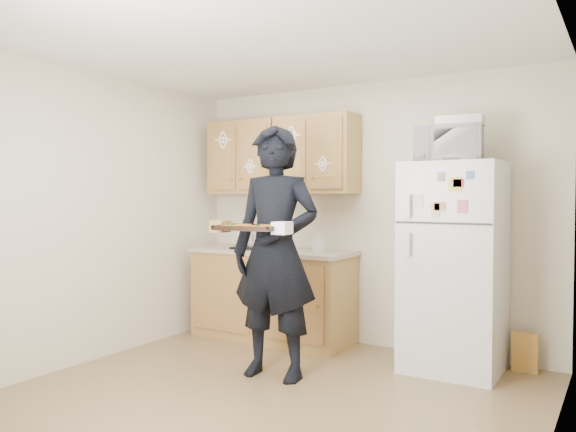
{
  "coord_description": "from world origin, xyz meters",
  "views": [
    {
      "loc": [
        2.16,
        -3.18,
        1.42
      ],
      "look_at": [
        -0.04,
        0.45,
        1.28
      ],
      "focal_mm": 35.0,
      "sensor_mm": 36.0,
      "label": 1
    }
  ],
  "objects": [
    {
      "name": "wall_back",
      "position": [
        0.0,
        1.8,
        1.25
      ],
      "size": [
        3.6,
        0.04,
        2.5
      ],
      "primitive_type": "cube",
      "color": "beige",
      "rests_on": "floor"
    },
    {
      "name": "floor",
      "position": [
        0.0,
        0.0,
        0.0
      ],
      "size": [
        3.6,
        3.6,
        0.0
      ],
      "primitive_type": "plane",
      "color": "brown",
      "rests_on": "ground"
    },
    {
      "name": "upper_cab_right",
      "position": [
        -0.43,
        1.61,
        1.83
      ],
      "size": [
        0.8,
        0.33,
        0.75
      ],
      "primitive_type": "cube",
      "color": "brown",
      "rests_on": "wall_back"
    },
    {
      "name": "wall_front",
      "position": [
        0.0,
        -1.8,
        1.25
      ],
      "size": [
        3.6,
        0.04,
        2.5
      ],
      "primitive_type": "cube",
      "color": "beige",
      "rests_on": "floor"
    },
    {
      "name": "wall_right",
      "position": [
        1.8,
        0.0,
        1.25
      ],
      "size": [
        0.04,
        3.6,
        2.5
      ],
      "primitive_type": "cube",
      "color": "beige",
      "rests_on": "floor"
    },
    {
      "name": "baking_tray",
      "position": [
        -0.23,
        0.22,
        1.19
      ],
      "size": [
        0.5,
        0.39,
        0.04
      ],
      "primitive_type": "cube",
      "rotation": [
        0.0,
        0.0,
        0.1
      ],
      "color": "black",
      "rests_on": "person"
    },
    {
      "name": "dish_rack",
      "position": [
        -1.05,
        1.44,
        0.98
      ],
      "size": [
        0.42,
        0.34,
        0.15
      ],
      "primitive_type": "cube",
      "rotation": [
        0.0,
        0.0,
        0.14
      ],
      "color": "black",
      "rests_on": "countertop"
    },
    {
      "name": "wall_left",
      "position": [
        -1.8,
        0.0,
        1.25
      ],
      "size": [
        0.04,
        3.6,
        2.5
      ],
      "primitive_type": "cube",
      "color": "beige",
      "rests_on": "floor"
    },
    {
      "name": "refrigerator",
      "position": [
        0.95,
        1.43,
        0.85
      ],
      "size": [
        0.75,
        0.7,
        1.7
      ],
      "primitive_type": "cube",
      "color": "silver",
      "rests_on": "floor"
    },
    {
      "name": "person",
      "position": [
        -0.2,
        0.52,
        0.99
      ],
      "size": [
        0.76,
        0.54,
        1.98
      ],
      "primitive_type": "imported",
      "rotation": [
        0.0,
        0.0,
        0.1
      ],
      "color": "black",
      "rests_on": "floor"
    },
    {
      "name": "pizza_back_right",
      "position": [
        -0.13,
        0.3,
        1.2
      ],
      "size": [
        0.16,
        0.16,
        0.02
      ],
      "primitive_type": "cylinder",
      "color": "orange",
      "rests_on": "baking_tray"
    },
    {
      "name": "pizza_front_left",
      "position": [
        -0.33,
        0.13,
        1.2
      ],
      "size": [
        0.16,
        0.16,
        0.02
      ],
      "primitive_type": "cylinder",
      "color": "orange",
      "rests_on": "baking_tray"
    },
    {
      "name": "pizza_front_right",
      "position": [
        -0.11,
        0.15,
        1.2
      ],
      "size": [
        0.16,
        0.16,
        0.02
      ],
      "primitive_type": "cylinder",
      "color": "orange",
      "rests_on": "baking_tray"
    },
    {
      "name": "cereal_box",
      "position": [
        1.47,
        1.67,
        0.16
      ],
      "size": [
        0.2,
        0.07,
        0.32
      ],
      "primitive_type": "cube",
      "color": "#EAD352",
      "rests_on": "floor"
    },
    {
      "name": "upper_cab_left",
      "position": [
        -1.25,
        1.61,
        1.83
      ],
      "size": [
        0.8,
        0.33,
        0.75
      ],
      "primitive_type": "cube",
      "color": "brown",
      "rests_on": "wall_back"
    },
    {
      "name": "pizza_back_left",
      "position": [
        -0.34,
        0.28,
        1.2
      ],
      "size": [
        0.16,
        0.16,
        0.02
      ],
      "primitive_type": "cylinder",
      "color": "orange",
      "rests_on": "baking_tray"
    },
    {
      "name": "soap_bottle",
      "position": [
        -0.29,
        1.4,
        1.0
      ],
      "size": [
        0.09,
        0.1,
        0.19
      ],
      "primitive_type": "imported",
      "rotation": [
        0.0,
        0.0,
        -0.06
      ],
      "color": "silver",
      "rests_on": "countertop"
    },
    {
      "name": "ceiling",
      "position": [
        0.0,
        0.0,
        2.5
      ],
      "size": [
        3.6,
        3.6,
        0.0
      ],
      "primitive_type": "plane",
      "color": "white",
      "rests_on": "wall_back"
    },
    {
      "name": "base_cabinet",
      "position": [
        -0.85,
        1.48,
        0.43
      ],
      "size": [
        1.6,
        0.6,
        0.86
      ],
      "primitive_type": "cube",
      "color": "brown",
      "rests_on": "floor"
    },
    {
      "name": "countertop",
      "position": [
        -0.85,
        1.48,
        0.88
      ],
      "size": [
        1.64,
        0.64,
        0.04
      ],
      "primitive_type": "cube",
      "color": "tan",
      "rests_on": "base_cabinet"
    },
    {
      "name": "microwave",
      "position": [
        0.91,
        1.38,
        1.84
      ],
      "size": [
        0.57,
        0.44,
        0.29
      ],
      "primitive_type": "imported",
      "rotation": [
        0.0,
        0.0,
        0.17
      ],
      "color": "silver",
      "rests_on": "refrigerator"
    },
    {
      "name": "foil_pan",
      "position": [
        1.0,
        1.41,
        2.03
      ],
      "size": [
        0.38,
        0.29,
        0.08
      ],
      "primitive_type": "cube",
      "rotation": [
        0.0,
        0.0,
        0.11
      ],
      "color": "silver",
      "rests_on": "microwave"
    },
    {
      "name": "bowl",
      "position": [
        -1.02,
        1.44,
        0.95
      ],
      "size": [
        0.28,
        0.28,
        0.05
      ],
      "primitive_type": "imported",
      "rotation": [
        0.0,
        0.0,
        0.34
      ],
      "color": "silver",
      "rests_on": "dish_rack"
    }
  ]
}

